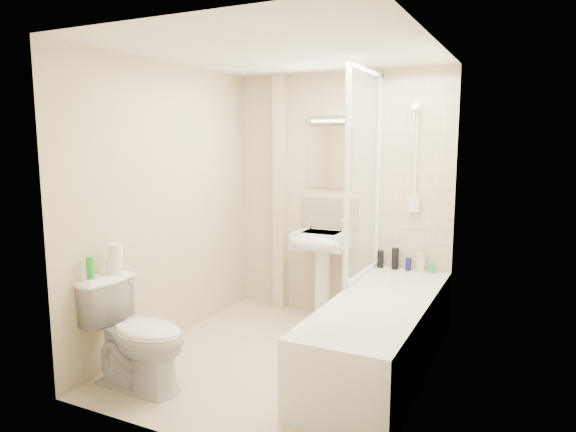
% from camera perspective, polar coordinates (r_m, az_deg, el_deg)
% --- Properties ---
extents(floor, '(2.50, 2.50, 0.00)m').
position_cam_1_polar(floor, '(4.29, -0.64, -15.66)').
color(floor, beige).
rests_on(floor, ground).
extents(wall_back, '(2.20, 0.02, 2.40)m').
position_cam_1_polar(wall_back, '(5.09, 5.69, 2.20)').
color(wall_back, beige).
rests_on(wall_back, ground).
extents(wall_left, '(0.02, 2.50, 2.40)m').
position_cam_1_polar(wall_left, '(4.55, -13.14, 1.28)').
color(wall_left, beige).
rests_on(wall_left, ground).
extents(wall_right, '(0.02, 2.50, 2.40)m').
position_cam_1_polar(wall_right, '(3.60, 15.17, -0.67)').
color(wall_right, beige).
rests_on(wall_right, ground).
extents(ceiling, '(2.20, 2.50, 0.02)m').
position_cam_1_polar(ceiling, '(3.96, -0.70, 17.87)').
color(ceiling, white).
rests_on(ceiling, wall_back).
extents(tile_back, '(0.70, 0.01, 1.75)m').
position_cam_1_polar(tile_back, '(4.85, 14.03, 4.35)').
color(tile_back, beige).
rests_on(tile_back, wall_back).
extents(tile_right, '(0.01, 2.10, 1.75)m').
position_cam_1_polar(tile_right, '(3.77, 15.71, 3.16)').
color(tile_right, beige).
rests_on(tile_right, wall_right).
extents(pipe_boxing, '(0.12, 0.12, 2.40)m').
position_cam_1_polar(pipe_boxing, '(5.28, -0.86, 2.47)').
color(pipe_boxing, beige).
rests_on(pipe_boxing, ground).
extents(splashback, '(0.60, 0.02, 0.30)m').
position_cam_1_polar(splashback, '(5.14, 4.58, 0.36)').
color(splashback, beige).
rests_on(splashback, wall_back).
extents(mirror, '(0.46, 0.01, 0.60)m').
position_cam_1_polar(mirror, '(5.09, 4.65, 6.51)').
color(mirror, white).
rests_on(mirror, wall_back).
extents(strip_light, '(0.42, 0.07, 0.07)m').
position_cam_1_polar(strip_light, '(5.07, 4.60, 10.68)').
color(strip_light, silver).
rests_on(strip_light, wall_back).
extents(bathtub, '(0.70, 2.10, 0.55)m').
position_cam_1_polar(bathtub, '(4.10, 10.30, -12.59)').
color(bathtub, white).
rests_on(bathtub, ground).
extents(shower_screen, '(0.04, 0.92, 1.80)m').
position_cam_1_polar(shower_screen, '(4.51, 8.49, 4.54)').
color(shower_screen, white).
rests_on(shower_screen, bathtub).
extents(shower_fixture, '(0.10, 0.16, 0.99)m').
position_cam_1_polar(shower_fixture, '(4.80, 13.95, 5.76)').
color(shower_fixture, white).
rests_on(shower_fixture, wall_back).
extents(pedestal_sink, '(0.51, 0.48, 0.99)m').
position_cam_1_polar(pedestal_sink, '(4.99, 3.58, -3.79)').
color(pedestal_sink, white).
rests_on(pedestal_sink, ground).
extents(bottle_black_a, '(0.06, 0.06, 0.16)m').
position_cam_1_polar(bottle_black_a, '(4.96, 10.23, -4.73)').
color(bottle_black_a, black).
rests_on(bottle_black_a, bathtub).
extents(bottle_white_a, '(0.05, 0.05, 0.13)m').
position_cam_1_polar(bottle_white_a, '(4.93, 11.82, -5.04)').
color(bottle_white_a, white).
rests_on(bottle_white_a, bathtub).
extents(bottle_black_b, '(0.07, 0.07, 0.20)m').
position_cam_1_polar(bottle_black_b, '(4.92, 11.83, -4.65)').
color(bottle_black_b, black).
rests_on(bottle_black_b, bathtub).
extents(bottle_blue, '(0.05, 0.05, 0.12)m').
position_cam_1_polar(bottle_blue, '(4.90, 13.23, -5.24)').
color(bottle_blue, '#121852').
rests_on(bottle_blue, bathtub).
extents(bottle_cream, '(0.07, 0.07, 0.17)m').
position_cam_1_polar(bottle_cream, '(4.87, 14.45, -5.02)').
color(bottle_cream, beige).
rests_on(bottle_cream, bathtub).
extents(bottle_white_b, '(0.06, 0.06, 0.14)m').
position_cam_1_polar(bottle_white_b, '(4.87, 14.63, -5.26)').
color(bottle_white_b, white).
rests_on(bottle_white_b, bathtub).
extents(bottle_green, '(0.06, 0.06, 0.09)m').
position_cam_1_polar(bottle_green, '(4.86, 15.67, -5.62)').
color(bottle_green, green).
rests_on(bottle_green, bathtub).
extents(toilet, '(0.51, 0.81, 0.79)m').
position_cam_1_polar(toilet, '(3.87, -16.39, -12.44)').
color(toilet, white).
rests_on(toilet, ground).
extents(toilet_roll_lower, '(0.11, 0.11, 0.11)m').
position_cam_1_polar(toilet_roll_lower, '(3.97, -18.77, -5.25)').
color(toilet_roll_lower, white).
rests_on(toilet_roll_lower, toilet).
extents(toilet_roll_upper, '(0.10, 0.10, 0.10)m').
position_cam_1_polar(toilet_roll_upper, '(3.95, -18.60, -3.73)').
color(toilet_roll_upper, white).
rests_on(toilet_roll_upper, toilet_roll_lower).
extents(green_bottle, '(0.05, 0.05, 0.16)m').
position_cam_1_polar(green_bottle, '(3.86, -21.13, -5.40)').
color(green_bottle, green).
rests_on(green_bottle, toilet).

